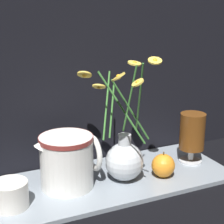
# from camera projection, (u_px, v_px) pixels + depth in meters

# --- Properties ---
(ground_plane) EXTENTS (6.00, 6.00, 0.00)m
(ground_plane) POSITION_uv_depth(u_px,v_px,m) (108.00, 183.00, 1.04)
(ground_plane) COLOR black
(shelf) EXTENTS (0.69, 0.28, 0.01)m
(shelf) POSITION_uv_depth(u_px,v_px,m) (108.00, 181.00, 1.04)
(shelf) COLOR gray
(shelf) RESTS_ON ground_plane
(vase_with_flowers) EXTENTS (0.21, 0.20, 0.34)m
(vase_with_flowers) POSITION_uv_depth(u_px,v_px,m) (124.00, 157.00, 1.01)
(vase_with_flowers) COLOR silver
(vase_with_flowers) RESTS_ON shelf
(yellow_mug) EXTENTS (0.10, 0.09, 0.06)m
(yellow_mug) POSITION_uv_depth(u_px,v_px,m) (9.00, 195.00, 0.89)
(yellow_mug) COLOR silver
(yellow_mug) RESTS_ON shelf
(ceramic_pitcher) EXTENTS (0.17, 0.14, 0.15)m
(ceramic_pitcher) POSITION_uv_depth(u_px,v_px,m) (68.00, 159.00, 0.97)
(ceramic_pitcher) COLOR white
(ceramic_pitcher) RESTS_ON shelf
(tea_glass) EXTENTS (0.08, 0.08, 0.15)m
(tea_glass) POSITION_uv_depth(u_px,v_px,m) (193.00, 133.00, 1.12)
(tea_glass) COLOR silver
(tea_glass) RESTS_ON shelf
(orange_fruit) EXTENTS (0.07, 0.07, 0.07)m
(orange_fruit) POSITION_uv_depth(u_px,v_px,m) (163.00, 166.00, 1.04)
(orange_fruit) COLOR orange
(orange_fruit) RESTS_ON shelf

